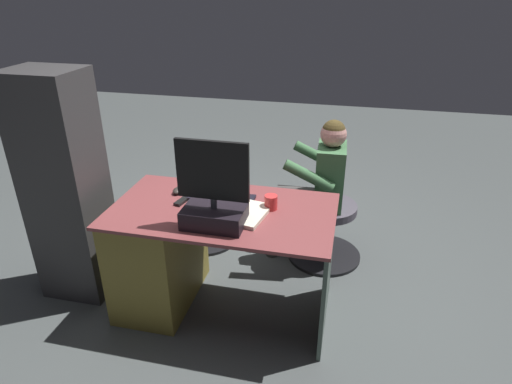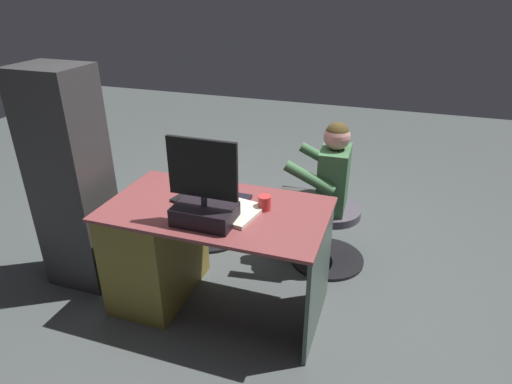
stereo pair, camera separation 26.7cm
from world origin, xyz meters
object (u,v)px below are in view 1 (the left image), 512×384
office_chair_teddy (203,212)px  computer_mouse (178,190)px  cup (271,202)px  tv_remote (183,200)px  monitor (214,203)px  keyboard (221,198)px  desk (171,250)px  visitor_chair (326,228)px  teddy_bear (201,172)px  person (316,179)px

office_chair_teddy → computer_mouse: bearing=96.6°
cup → tv_remote: 0.55m
monitor → tv_remote: (0.28, -0.23, -0.13)m
keyboard → cup: bearing=170.0°
desk → visitor_chair: desk is taller
monitor → computer_mouse: size_ratio=5.21×
office_chair_teddy → tv_remote: bearing=101.6°
teddy_bear → person: (-0.91, 0.04, 0.05)m
desk → teddy_bear: (0.06, -0.79, 0.22)m
monitor → desk: bearing=-25.9°
person → tv_remote: bearing=42.6°
monitor → cup: 0.38m
teddy_bear → visitor_chair: bearing=177.3°
visitor_chair → tv_remote: bearing=39.1°
monitor → office_chair_teddy: bearing=-66.0°
desk → keyboard: (-0.31, -0.13, 0.36)m
desk → computer_mouse: bearing=-95.5°
desk → monitor: bearing=154.1°
computer_mouse → teddy_bear: teddy_bear is taller
desk → tv_remote: bearing=-152.8°
office_chair_teddy → person: size_ratio=0.50×
keyboard → teddy_bear: teddy_bear is taller
desk → keyboard: size_ratio=3.23×
desk → visitor_chair: 1.22m
cup → teddy_bear: size_ratio=0.27×
tv_remote → office_chair_teddy: size_ratio=0.27×
tv_remote → monitor: bearing=153.2°
cup → computer_mouse: bearing=-7.0°
tv_remote → person: person is taller
keyboard → teddy_bear: size_ratio=1.30×
keyboard → computer_mouse: (0.30, -0.02, 0.01)m
tv_remote → visitor_chair: (-0.86, -0.70, -0.49)m
cup → desk: bearing=6.5°
keyboard → cup: size_ratio=4.72×
cup → teddy_bear: 1.02m
tv_remote → visitor_chair: size_ratio=0.26×
keyboard → teddy_bear: (0.37, -0.66, -0.14)m
desk → teddy_bear: 0.83m
monitor → person: size_ratio=0.45×
cup → office_chair_teddy: size_ratio=0.16×
keyboard → office_chair_teddy: 0.90m
visitor_chair → monitor: bearing=57.9°
teddy_bear → person: size_ratio=0.29×
cup → teddy_bear: cup is taller
cup → visitor_chair: bearing=-114.6°
visitor_chair → teddy_bear: bearing=-2.7°
monitor → teddy_bear: bearing=-66.2°
keyboard → person: 0.83m
office_chair_teddy → keyboard: bearing=119.8°
computer_mouse → tv_remote: bearing=127.0°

